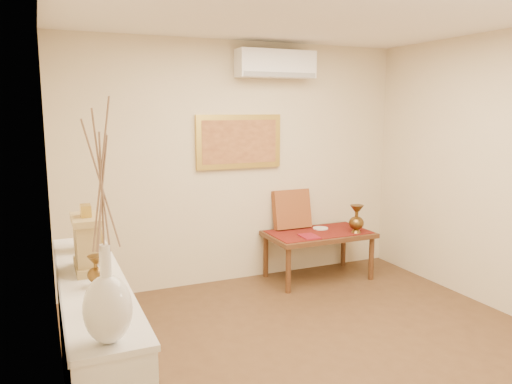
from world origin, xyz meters
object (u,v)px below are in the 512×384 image
display_ledge (95,355)px  mantel_clock (88,242)px  low_table (318,238)px  white_vase (103,219)px  wooden_chest (85,233)px  brass_urn_tall (357,216)px

display_ledge → mantel_clock: size_ratio=4.93×
mantel_clock → display_ledge: bearing=-91.9°
mantel_clock → low_table: bearing=32.9°
white_vase → mantel_clock: size_ratio=2.64×
display_ledge → low_table: size_ratio=1.68×
wooden_chest → display_ledge: bearing=-92.5°
mantel_clock → low_table: size_ratio=0.34×
mantel_clock → wooden_chest: bearing=87.2°
brass_urn_tall → wooden_chest: 3.22m
brass_urn_tall → mantel_clock: 3.43m
display_ledge → low_table: display_ledge is taller
low_table → brass_urn_tall: bearing=-28.7°
brass_urn_tall → wooden_chest: size_ratio=1.61×
white_vase → low_table: (2.68, 2.78, -1.04)m
white_vase → display_ledge: white_vase is taller
mantel_clock → wooden_chest: 0.48m
mantel_clock → low_table: 3.25m
display_ledge → wooden_chest: 0.88m
wooden_chest → low_table: size_ratio=0.20×
brass_urn_tall → white_vase: bearing=-139.9°
brass_urn_tall → wooden_chest: (-3.02, -1.04, 0.35)m
display_ledge → wooden_chest: wooden_chest is taller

